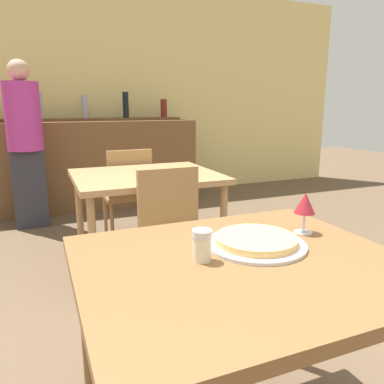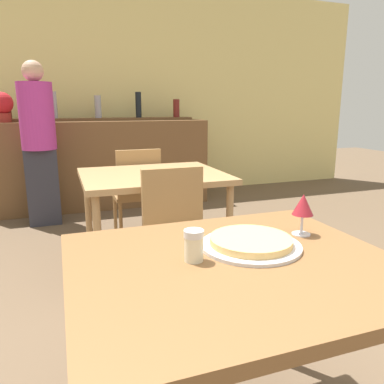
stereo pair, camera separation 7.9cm
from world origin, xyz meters
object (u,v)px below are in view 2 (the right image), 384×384
at_px(person_standing, 39,139).
at_px(cheese_shaker, 194,245).
at_px(pizza_tray, 251,243).
at_px(potted_plant, 2,105).
at_px(chair_far_side_front, 178,231).
at_px(wine_glass, 303,206).
at_px(chair_far_side_back, 137,189).

bearing_deg(person_standing, cheese_shaker, -79.79).
xyz_separation_m(pizza_tray, cheese_shaker, (-0.23, -0.04, 0.04)).
xyz_separation_m(person_standing, potted_plant, (-0.37, 0.53, 0.33)).
bearing_deg(potted_plant, chair_far_side_front, -66.16).
bearing_deg(wine_glass, person_standing, 108.89).
height_order(pizza_tray, potted_plant, potted_plant).
bearing_deg(pizza_tray, wine_glass, 11.71).
height_order(chair_far_side_back, person_standing, person_standing).
bearing_deg(potted_plant, pizza_tray, -72.19).
bearing_deg(person_standing, wine_glass, -71.11).
xyz_separation_m(chair_far_side_back, wine_glass, (0.22, -2.07, 0.36)).
height_order(chair_far_side_front, chair_far_side_back, same).
distance_m(chair_far_side_back, person_standing, 1.30).
bearing_deg(wine_glass, cheese_shaker, -168.73).
bearing_deg(cheese_shaker, chair_far_side_back, 83.35).
distance_m(pizza_tray, wine_glass, 0.27).
relative_size(chair_far_side_front, pizza_tray, 2.52).
bearing_deg(person_standing, potted_plant, 124.74).
bearing_deg(person_standing, pizza_tray, -75.60).
distance_m(person_standing, wine_glass, 3.18).
bearing_deg(wine_glass, chair_far_side_back, 96.01).
bearing_deg(cheese_shaker, person_standing, 100.21).
xyz_separation_m(chair_far_side_back, potted_plant, (-1.18, 1.47, 0.73)).
bearing_deg(cheese_shaker, chair_far_side_front, 75.31).
distance_m(chair_far_side_back, wine_glass, 2.12).
bearing_deg(wine_glass, chair_far_side_front, 104.08).
xyz_separation_m(cheese_shaker, potted_plant, (-0.93, 3.63, 0.43)).
bearing_deg(wine_glass, pizza_tray, -168.29).
xyz_separation_m(chair_far_side_back, cheese_shaker, (-0.25, -2.17, 0.30)).
relative_size(chair_far_side_front, chair_far_side_back, 1.00).
height_order(pizza_tray, cheese_shaker, cheese_shaker).
distance_m(chair_far_side_front, wine_glass, 0.97).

